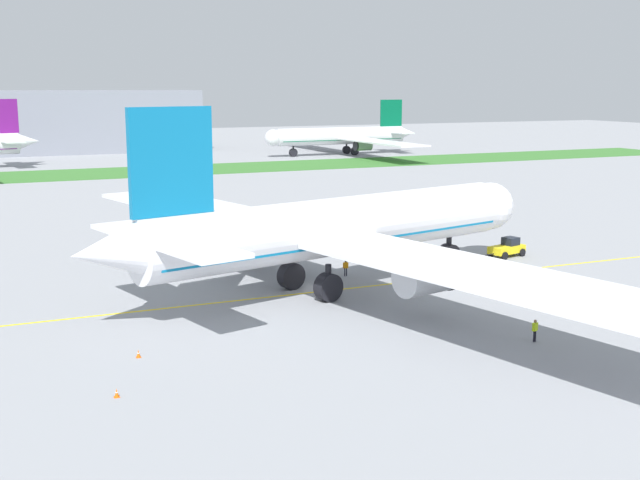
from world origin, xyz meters
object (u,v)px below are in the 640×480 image
Objects in this scene: ground_crew_marshaller_front at (346,266)px; ground_crew_wingwalker_port at (535,328)px; parked_airliner_far_right at (343,136)px; traffic_cone_port_wing at (117,393)px; pushback_tug at (507,248)px; traffic_cone_near_nose at (603,320)px; traffic_cone_starboard_wing at (138,354)px; airliner_foreground at (331,229)px.

ground_crew_wingwalker_port is at bearing -81.48° from ground_crew_marshaller_front.
traffic_cone_port_wing is at bearing -119.70° from parked_airliner_far_right.
pushback_tug is at bearing -107.60° from parked_airliner_far_right.
ground_crew_wingwalker_port is at bearing -168.29° from traffic_cone_near_nose.
traffic_cone_port_wing is 1.00× the size of traffic_cone_starboard_wing.
traffic_cone_near_nose is at bearing -109.65° from pushback_tug.
traffic_cone_near_nose is at bearing -62.98° from ground_crew_marshaller_front.
airliner_foreground is 25.64m from traffic_cone_near_nose.
ground_crew_wingwalker_port is 31.49m from traffic_cone_port_wing.
pushback_tug is 55.34m from traffic_cone_port_wing.
airliner_foreground reaches higher than traffic_cone_starboard_wing.
ground_crew_marshaller_front is 2.93× the size of traffic_cone_starboard_wing.
parked_airliner_far_right is (68.07, 141.40, -0.79)m from airliner_foreground.
traffic_cone_starboard_wing is at bearing -145.27° from ground_crew_marshaller_front.
airliner_foreground is at bearing 30.47° from traffic_cone_starboard_wing.
traffic_cone_near_nose and traffic_cone_port_wing have the same top height.
pushback_tug is 10.87× the size of traffic_cone_near_nose.
ground_crew_wingwalker_port is at bearing -110.39° from parked_airliner_far_right.
pushback_tug is at bearing 14.23° from airliner_foreground.
pushback_tug is at bearing 22.05° from traffic_cone_starboard_wing.
airliner_foreground is 136.45× the size of traffic_cone_starboard_wing.
ground_crew_marshaller_front is at bearing 34.73° from traffic_cone_starboard_wing.
parked_airliner_far_right is (51.91, 160.47, 4.94)m from traffic_cone_near_nose.
airliner_foreground is at bearing 39.41° from traffic_cone_port_wing.
traffic_cone_port_wing is at bearing -111.36° from traffic_cone_starboard_wing.
parked_airliner_far_right is (88.94, 153.68, 4.94)m from traffic_cone_starboard_wing.
ground_crew_wingwalker_port is at bearing -122.71° from pushback_tug.
airliner_foreground is 31.17m from traffic_cone_port_wing.
traffic_cone_near_nose and traffic_cone_starboard_wing have the same top height.
ground_crew_wingwalker_port is at bearing -2.46° from traffic_cone_port_wing.
parked_airliner_far_right reaches higher than traffic_cone_port_wing.
ground_crew_marshaller_front is 36.83m from traffic_cone_port_wing.
ground_crew_wingwalker_port is 3.04× the size of traffic_cone_starboard_wing.
ground_crew_wingwalker_port is 26.00m from ground_crew_marshaller_front.
ground_crew_wingwalker_port reaches higher than traffic_cone_near_nose.
ground_crew_marshaller_front is at bearing 41.44° from traffic_cone_port_wing.
pushback_tug is at bearing 3.99° from ground_crew_marshaller_front.
parked_airliner_far_right is (91.74, 160.85, 4.94)m from traffic_cone_port_wing.
traffic_cone_port_wing is 0.01× the size of parked_airliner_far_right.
ground_crew_marshaller_front is 2.93× the size of traffic_cone_near_nose.
ground_crew_wingwalker_port is 0.02× the size of parked_airliner_far_right.
ground_crew_marshaller_front reaches higher than traffic_cone_port_wing.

